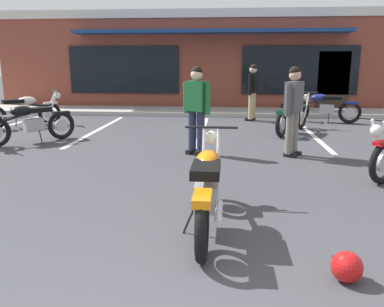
{
  "coord_description": "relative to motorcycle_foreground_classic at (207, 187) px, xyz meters",
  "views": [
    {
      "loc": [
        0.64,
        -1.66,
        1.77
      ],
      "look_at": [
        0.18,
        3.59,
        0.55
      ],
      "focal_mm": 37.51,
      "sensor_mm": 36.0,
      "label": 1
    }
  ],
  "objects": [
    {
      "name": "person_in_black_shirt",
      "position": [
        0.94,
        8.12,
        0.49
      ],
      "size": [
        0.38,
        0.59,
        1.68
      ],
      "color": "black",
      "rests_on": "ground_plane"
    },
    {
      "name": "sidewalk_kerb",
      "position": [
        -0.44,
        9.68,
        -0.39
      ],
      "size": [
        22.0,
        1.8,
        0.14
      ],
      "primitive_type": "cube",
      "color": "#A8A59E",
      "rests_on": "ground_plane"
    },
    {
      "name": "motorcycle_orange_scrambler",
      "position": [
        1.84,
        6.09,
        0.0
      ],
      "size": [
        1.26,
        1.92,
        0.98
      ],
      "color": "black",
      "rests_on": "ground_plane"
    },
    {
      "name": "painted_stall_lines",
      "position": [
        -0.44,
        6.08,
        -0.46
      ],
      "size": [
        11.06,
        4.8,
        0.01
      ],
      "color": "silver",
      "rests_on": "ground_plane"
    },
    {
      "name": "ground_plane",
      "position": [
        -0.44,
        1.49,
        -0.46
      ],
      "size": [
        80.0,
        80.0,
        0.0
      ],
      "primitive_type": "plane",
      "color": "#3D3D42"
    },
    {
      "name": "person_by_back_row",
      "position": [
        1.42,
        3.51,
        0.49
      ],
      "size": [
        0.42,
        0.56,
        1.68
      ],
      "color": "black",
      "rests_on": "ground_plane"
    },
    {
      "name": "helmet_on_pavement",
      "position": [
        1.19,
        -0.99,
        -0.33
      ],
      "size": [
        0.26,
        0.26,
        0.26
      ],
      "color": "#B71414",
      "rests_on": "ground_plane"
    },
    {
      "name": "motorcycle_black_cruiser",
      "position": [
        -4.12,
        4.23,
        0.0
      ],
      "size": [
        1.6,
        1.7,
        0.98
      ],
      "color": "black",
      "rests_on": "ground_plane"
    },
    {
      "name": "brick_storefront_building",
      "position": [
        -0.44,
        13.76,
        1.32
      ],
      "size": [
        15.84,
        7.03,
        3.56
      ],
      "color": "brown",
      "rests_on": "ground_plane"
    },
    {
      "name": "motorcycle_blue_standard",
      "position": [
        3.0,
        7.97,
        0.0
      ],
      "size": [
        2.08,
        0.81,
        0.98
      ],
      "color": "black",
      "rests_on": "ground_plane"
    },
    {
      "name": "person_in_shorts_foreground",
      "position": [
        -0.39,
        3.52,
        0.49
      ],
      "size": [
        0.57,
        0.41,
        1.68
      ],
      "color": "black",
      "rests_on": "ground_plane"
    },
    {
      "name": "motorcycle_foreground_classic",
      "position": [
        0.0,
        0.0,
        0.0
      ],
      "size": [
        0.66,
        2.11,
        0.98
      ],
      "color": "black",
      "rests_on": "ground_plane"
    },
    {
      "name": "motorcycle_silver_naked",
      "position": [
        -5.31,
        6.32,
        0.0
      ],
      "size": [
        1.71,
        1.59,
        0.98
      ],
      "color": "black",
      "rests_on": "ground_plane"
    }
  ]
}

